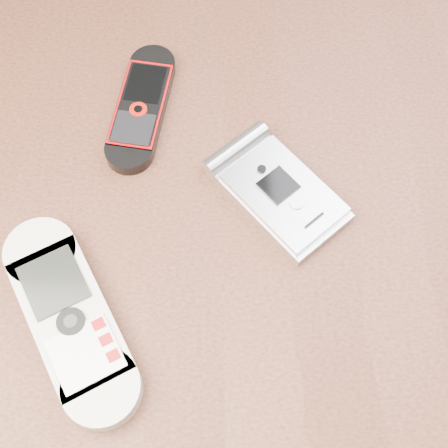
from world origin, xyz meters
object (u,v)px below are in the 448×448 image
at_px(table, 219,278).
at_px(nokia_white, 70,318).
at_px(nokia_black_red, 141,107).
at_px(motorola_razr, 280,193).

height_order(table, nokia_white, nokia_white).
height_order(table, nokia_black_red, nokia_black_red).
distance_m(table, nokia_white, 0.17).
bearing_deg(table, nokia_black_red, 117.94).
xyz_separation_m(nokia_black_red, motorola_razr, (0.11, -0.09, 0.00)).
height_order(table, motorola_razr, motorola_razr).
xyz_separation_m(nokia_white, nokia_black_red, (0.05, 0.19, -0.00)).
distance_m(nokia_white, motorola_razr, 0.19).
relative_size(table, motorola_razr, 10.06).
height_order(nokia_white, motorola_razr, same).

